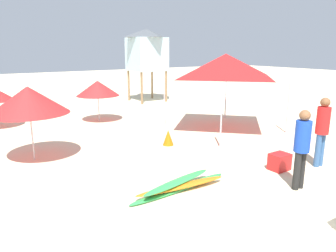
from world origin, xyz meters
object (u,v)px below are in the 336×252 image
Objects in this scene: lifeguard_near_right at (322,127)px; lifeguard_tower at (147,50)px; cooler_box at (279,162)px; lifeguard_near_left at (302,144)px; surfboard_pile at (180,185)px; beach_umbrella_mid at (28,100)px; popup_canopy at (226,66)px; beach_umbrella_far at (98,88)px; traffic_cone_far at (168,137)px.

lifeguard_near_right is 0.44× the size of lifeguard_tower.
cooler_box is (-2.51, -11.03, -2.65)m from lifeguard_tower.
surfboard_pile is at bearing 149.11° from lifeguard_near_left.
cooler_box is (4.93, -4.13, -1.42)m from beach_umbrella_mid.
beach_umbrella_mid is (-6.54, 0.37, -0.71)m from popup_canopy.
surfboard_pile is at bearing -59.75° from beach_umbrella_mid.
beach_umbrella_mid is at bearing -137.16° from lifeguard_tower.
beach_umbrella_far reaches higher than traffic_cone_far.
surfboard_pile is 3.98m from lifeguard_near_right.
lifeguard_near_right is at bearing -11.35° from surfboard_pile.
surfboard_pile is 4.60m from beach_umbrella_mid.
beach_umbrella_mid is (-5.99, 4.51, 0.61)m from lifeguard_near_right.
popup_canopy is at bearing 10.60° from traffic_cone_far.
surfboard_pile is 1.50× the size of lifeguard_near_left.
lifeguard_tower is 5.66m from beach_umbrella_far.
traffic_cone_far is at bearing 109.82° from cooler_box.
lifeguard_tower is at bearing 42.84° from beach_umbrella_mid.
lifeguard_near_left is 6.71m from beach_umbrella_mid.
beach_umbrella_far is (-2.79, 7.97, 0.35)m from lifeguard_near_right.
surfboard_pile is at bearing 172.06° from cooler_box.
popup_canopy is at bearing -3.24° from beach_umbrella_mid.
lifeguard_near_left is at bearing -81.76° from traffic_cone_far.
cooler_box is at bearing -102.82° from lifeguard_tower.
beach_umbrella_far is (1.01, 7.21, 1.26)m from surfboard_pile.
lifeguard_near_right is 3.64× the size of traffic_cone_far.
lifeguard_tower is 1.94× the size of beach_umbrella_mid.
traffic_cone_far is at bearing -169.40° from popup_canopy.
beach_umbrella_mid reaches higher than beach_umbrella_far.
beach_umbrella_mid is 6.59m from cooler_box.
lifeguard_near_left is at bearing -82.20° from beach_umbrella_far.
lifeguard_near_left reaches higher than traffic_cone_far.
traffic_cone_far is at bearing -82.63° from beach_umbrella_far.
lifeguard_near_right reaches higher than surfboard_pile.
beach_umbrella_mid is at bearing -132.73° from beach_umbrella_far.
popup_canopy reaches higher than beach_umbrella_mid.
beach_umbrella_far is at bearing 97.37° from traffic_cone_far.
surfboard_pile is 0.65× the size of lifeguard_tower.
lifeguard_tower is at bearing 63.73° from surfboard_pile.
popup_canopy is at bearing 65.06° from lifeguard_near_left.
lifeguard_near_right is at bearing -70.75° from beach_umbrella_far.
beach_umbrella_mid reaches higher than traffic_cone_far.
popup_canopy is (0.56, 4.14, 1.32)m from lifeguard_near_right.
lifeguard_tower is at bearing 82.95° from popup_canopy.
lifeguard_tower is (5.26, 10.65, 2.75)m from surfboard_pile.
surfboard_pile is 7.39m from beach_umbrella_far.
cooler_box is (1.17, -3.24, -0.03)m from traffic_cone_far.
beach_umbrella_mid is 4.72m from beach_umbrella_far.
popup_canopy is at bearing -97.05° from lifeguard_tower.
lifeguard_near_right is at bearing -97.68° from popup_canopy.
beach_umbrella_mid is at bearing 120.25° from surfboard_pile.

